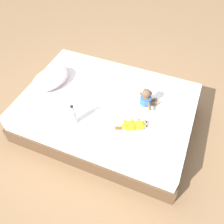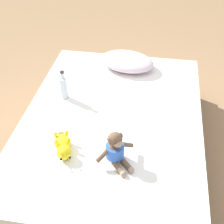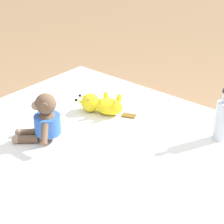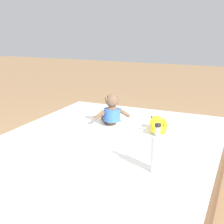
% 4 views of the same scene
% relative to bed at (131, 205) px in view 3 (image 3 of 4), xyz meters
% --- Properties ---
extents(bed, '(1.41, 2.00, 0.44)m').
position_rel_bed_xyz_m(bed, '(0.00, 0.00, 0.00)').
color(bed, brown).
rests_on(bed, ground_plane).
extents(plush_monkey, '(0.26, 0.26, 0.24)m').
position_rel_bed_xyz_m(plush_monkey, '(0.10, -0.43, 0.32)').
color(plush_monkey, brown).
rests_on(plush_monkey, bed).
extents(plush_yellow_creature, '(0.19, 0.32, 0.10)m').
position_rel_bed_xyz_m(plush_yellow_creature, '(-0.27, -0.41, 0.27)').
color(plush_yellow_creature, yellow).
rests_on(plush_yellow_creature, bed).
extents(glass_bottle, '(0.06, 0.06, 0.26)m').
position_rel_bed_xyz_m(glass_bottle, '(-0.43, 0.19, 0.32)').
color(glass_bottle, silver).
rests_on(glass_bottle, bed).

